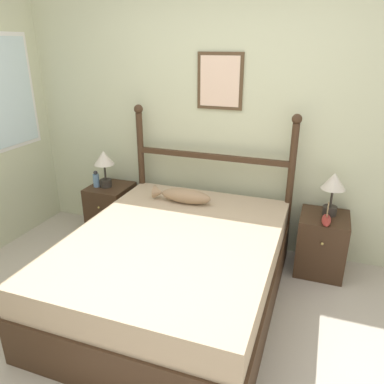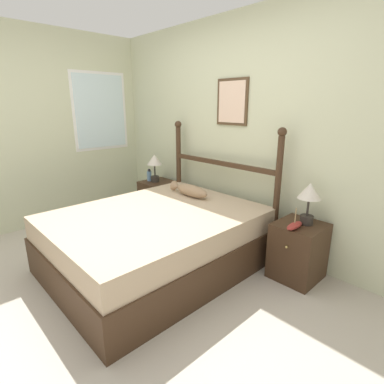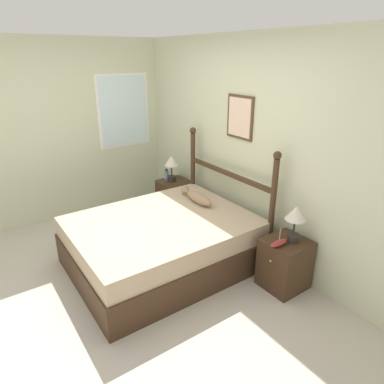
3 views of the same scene
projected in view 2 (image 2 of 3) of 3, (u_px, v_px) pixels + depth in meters
The scene contains 12 objects.
ground_plane at pixel (110, 295), 2.62m from camera, with size 16.00×16.00×0.00m, color #B7AD9E.
wall_back at pixel (239, 134), 3.40m from camera, with size 6.40×0.08×2.55m.
wall_left at pixel (19, 131), 3.75m from camera, with size 0.08×6.40×2.55m.
bed at pixel (156, 240), 3.01m from camera, with size 1.57×1.99×0.59m.
headboard at pixel (221, 177), 3.51m from camera, with size 1.59×0.09×1.40m.
nightstand_left at pixel (158, 200), 4.33m from camera, with size 0.41×0.46×0.54m.
nightstand_right at pixel (298, 251), 2.83m from camera, with size 0.41×0.46×0.54m.
table_lamp_left at pixel (155, 163), 4.17m from camera, with size 0.21×0.21×0.39m.
table_lamp_right at pixel (309, 195), 2.68m from camera, with size 0.21×0.21×0.39m.
bottle at pixel (149, 175), 4.28m from camera, with size 0.07×0.07×0.18m.
model_boat at pixel (294, 226), 2.64m from camera, with size 0.08×0.23×0.19m.
fish_pillow at pixel (190, 190), 3.43m from camera, with size 0.55×0.14×0.14m.
Camera 2 is at (2.13, -1.03, 1.60)m, focal length 28.00 mm.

